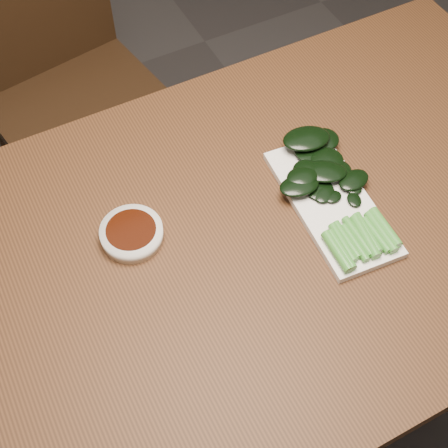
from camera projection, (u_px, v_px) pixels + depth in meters
ground at (240, 387)px, 1.70m from camera, size 6.00×6.00×0.00m
table at (248, 256)px, 1.14m from camera, size 1.40×0.80×0.75m
chair_far at (67, 81)px, 1.68m from camera, size 0.51×0.51×0.89m
sauce_bowl at (132, 234)px, 1.07m from camera, size 0.11×0.11×0.03m
serving_plate at (331, 203)px, 1.12m from camera, size 0.15×0.31×0.01m
gai_lan at (331, 184)px, 1.11m from camera, size 0.18×0.31×0.03m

